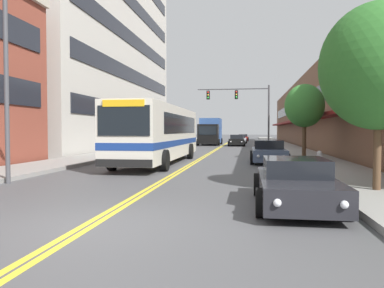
# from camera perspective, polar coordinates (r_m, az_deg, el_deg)

# --- Properties ---
(ground_plane) EXTENTS (240.00, 240.00, 0.00)m
(ground_plane) POSITION_cam_1_polar(r_m,az_deg,el_deg) (44.17, 4.53, -0.35)
(ground_plane) COLOR #4C4C4F
(sidewalk_left) EXTENTS (3.12, 106.00, 0.17)m
(sidewalk_left) POSITION_cam_1_polar(r_m,az_deg,el_deg) (45.22, -4.43, -0.19)
(sidewalk_left) COLOR gray
(sidewalk_left) RESTS_ON ground_plane
(sidewalk_right) EXTENTS (3.12, 106.00, 0.17)m
(sidewalk_right) POSITION_cam_1_polar(r_m,az_deg,el_deg) (44.23, 13.69, -0.29)
(sidewalk_right) COLOR gray
(sidewalk_right) RESTS_ON ground_plane
(centre_line) EXTENTS (0.34, 106.00, 0.01)m
(centre_line) POSITION_cam_1_polar(r_m,az_deg,el_deg) (44.17, 4.53, -0.35)
(centre_line) COLOR yellow
(centre_line) RESTS_ON ground_plane
(office_tower_left) EXTENTS (12.08, 31.43, 30.20)m
(office_tower_left) POSITION_cam_1_polar(r_m,az_deg,el_deg) (44.44, -16.68, 19.31)
(office_tower_left) COLOR #BCB7AD
(office_tower_left) RESTS_ON ground_plane
(storefront_row_right) EXTENTS (9.10, 68.00, 7.82)m
(storefront_row_right) POSITION_cam_1_polar(r_m,az_deg,el_deg) (45.13, 21.10, 4.53)
(storefront_row_right) COLOR brown
(storefront_row_right) RESTS_ON ground_plane
(city_bus) EXTENTS (2.83, 12.56, 3.20)m
(city_bus) POSITION_cam_1_polar(r_m,az_deg,el_deg) (21.71, -4.91, 1.88)
(city_bus) COLOR silver
(city_bus) RESTS_ON ground_plane
(car_champagne_parked_left_near) EXTENTS (1.97, 4.26, 1.37)m
(car_champagne_parked_left_near) POSITION_cam_1_polar(r_m,az_deg,el_deg) (39.84, -2.30, 0.29)
(car_champagne_parked_left_near) COLOR beige
(car_champagne_parked_left_near) RESTS_ON ground_plane
(car_dark_grey_parked_left_mid) EXTENTS (2.09, 4.60, 1.35)m
(car_dark_grey_parked_left_mid) POSITION_cam_1_polar(r_m,az_deg,el_deg) (33.06, -4.56, -0.07)
(car_dark_grey_parked_left_mid) COLOR #38383D
(car_dark_grey_parked_left_mid) RESTS_ON ground_plane
(car_charcoal_parked_right_foreground) EXTENTS (2.02, 4.55, 1.18)m
(car_charcoal_parked_right_foreground) POSITION_cam_1_polar(r_m,az_deg,el_deg) (9.73, 15.51, -5.81)
(car_charcoal_parked_right_foreground) COLOR #232328
(car_charcoal_parked_right_foreground) RESTS_ON ground_plane
(car_slate_blue_parked_right_mid) EXTENTS (2.13, 4.73, 1.32)m
(car_slate_blue_parked_right_mid) POSITION_cam_1_polar(r_m,az_deg,el_deg) (22.33, 11.59, -1.22)
(car_slate_blue_parked_right_mid) COLOR #475675
(car_slate_blue_parked_right_mid) RESTS_ON ground_plane
(car_silver_moving_lead) EXTENTS (2.14, 4.18, 1.24)m
(car_silver_moving_lead) POSITION_cam_1_polar(r_m,az_deg,el_deg) (55.58, 7.28, 0.74)
(car_silver_moving_lead) COLOR #B7B7BC
(car_silver_moving_lead) RESTS_ON ground_plane
(car_black_moving_second) EXTENTS (2.05, 4.82, 1.36)m
(car_black_moving_second) POSITION_cam_1_polar(r_m,az_deg,el_deg) (46.03, 6.85, 0.52)
(car_black_moving_second) COLOR black
(car_black_moving_second) RESTS_ON ground_plane
(car_red_moving_third) EXTENTS (2.00, 4.20, 1.21)m
(car_red_moving_third) POSITION_cam_1_polar(r_m,az_deg,el_deg) (66.02, 7.78, 0.94)
(car_red_moving_third) COLOR maroon
(car_red_moving_third) RESTS_ON ground_plane
(box_truck) EXTENTS (2.83, 6.74, 3.43)m
(box_truck) POSITION_cam_1_polar(r_m,az_deg,el_deg) (48.51, 2.81, 1.91)
(box_truck) COLOR black
(box_truck) RESTS_ON ground_plane
(traffic_signal_mast) EXTENTS (7.55, 0.38, 6.58)m
(traffic_signal_mast) POSITION_cam_1_polar(r_m,az_deg,el_deg) (39.83, 7.89, 6.20)
(traffic_signal_mast) COLOR #47474C
(traffic_signal_mast) RESTS_ON ground_plane
(street_lamp_left_near) EXTENTS (2.27, 0.28, 7.62)m
(street_lamp_left_near) POSITION_cam_1_polar(r_m,az_deg,el_deg) (14.78, -25.46, 12.27)
(street_lamp_left_near) COLOR #47474C
(street_lamp_left_near) RESTS_ON ground_plane
(street_tree_right_near) EXTENTS (3.31, 3.31, 5.37)m
(street_tree_right_near) POSITION_cam_1_polar(r_m,az_deg,el_deg) (12.15, 26.57, 10.52)
(street_tree_right_near) COLOR brown
(street_tree_right_near) RESTS_ON sidewalk_right
(street_tree_right_mid) EXTENTS (2.45, 2.45, 4.61)m
(street_tree_right_mid) POSITION_cam_1_polar(r_m,az_deg,el_deg) (24.53, 16.76, 5.57)
(street_tree_right_mid) COLOR brown
(street_tree_right_mid) RESTS_ON sidewalk_right
(fire_hydrant) EXTENTS (0.31, 0.23, 0.90)m
(fire_hydrant) POSITION_cam_1_polar(r_m,az_deg,el_deg) (15.90, 18.82, -2.59)
(fire_hydrant) COLOR #B7B7BC
(fire_hydrant) RESTS_ON sidewalk_right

